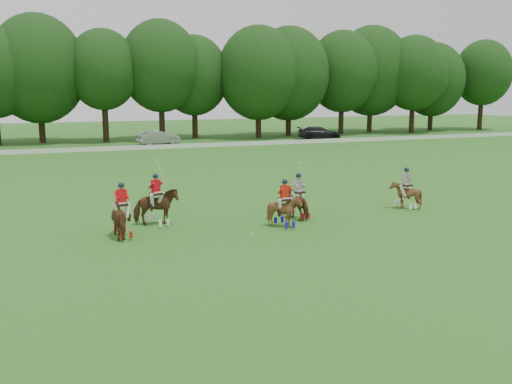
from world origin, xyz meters
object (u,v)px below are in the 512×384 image
object	(u,v)px
polo_red_b	(156,207)
polo_stripe_a	(298,202)
polo_red_a	(123,217)
polo_red_c	(285,210)
polo_ball	(251,234)
car_mid	(159,138)
polo_stripe_b	(405,194)
car_right	(319,133)

from	to	relation	value
polo_red_b	polo_stripe_a	world-z (taller)	polo_red_b
polo_stripe_a	polo_red_b	bearing A→B (deg)	171.15
polo_red_a	polo_red_c	size ratio (longest dim) A/B	1.06
polo_red_b	polo_ball	bearing A→B (deg)	-42.15
car_mid	polo_red_a	distance (m)	40.12
polo_red_b	polo_red_a	bearing A→B (deg)	-137.61
polo_stripe_b	polo_red_a	bearing A→B (deg)	-177.48
polo_red_a	polo_stripe_b	distance (m)	14.57
polo_stripe_a	polo_ball	bearing A→B (deg)	-146.43
polo_red_c	polo_stripe_b	distance (m)	7.62
polo_red_b	polo_stripe_b	world-z (taller)	polo_red_b
car_right	polo_red_b	distance (m)	46.36
car_mid	car_right	world-z (taller)	car_mid
polo_red_a	polo_ball	world-z (taller)	polo_red_a
polo_stripe_b	polo_red_b	bearing A→B (deg)	175.77
car_right	polo_stripe_b	distance (m)	41.05
polo_red_b	polo_ball	xyz separation A→B (m)	(3.47, -3.14, -0.82)
car_right	polo_red_b	world-z (taller)	polo_red_b
car_mid	polo_red_c	distance (m)	39.90
polo_red_a	polo_stripe_a	xyz separation A→B (m)	(8.38, 0.55, -0.05)
car_mid	polo_stripe_b	distance (m)	38.78
car_right	polo_ball	bearing A→B (deg)	164.55
car_right	polo_red_a	world-z (taller)	polo_red_a
car_right	polo_stripe_a	xyz separation A→B (m)	(-20.67, -38.49, 0.03)
car_right	polo_red_a	xyz separation A→B (m)	(-29.05, -39.05, 0.08)
polo_red_b	polo_stripe_a	size ratio (longest dim) A/B	1.06
polo_red_a	polo_red_b	bearing A→B (deg)	42.39
polo_red_b	polo_stripe_a	distance (m)	6.72
car_right	polo_stripe_b	size ratio (longest dim) A/B	2.44
polo_stripe_a	polo_ball	size ratio (longest dim) A/B	30.64
polo_red_c	polo_stripe_a	xyz separation A→B (m)	(1.30, 1.36, 0.01)
car_mid	polo_red_a	world-z (taller)	polo_red_a
polo_red_a	car_right	bearing A→B (deg)	53.35
polo_red_b	polo_stripe_a	xyz separation A→B (m)	(6.64, -1.03, -0.08)
polo_stripe_a	polo_ball	world-z (taller)	polo_stripe_a
polo_red_c	polo_red_a	bearing A→B (deg)	173.53
car_mid	polo_ball	world-z (taller)	car_mid
polo_red_c	polo_ball	world-z (taller)	polo_red_c
car_right	polo_red_c	bearing A→B (deg)	166.10
polo_red_a	polo_stripe_a	distance (m)	8.40
polo_stripe_a	polo_red_c	bearing A→B (deg)	-133.86
polo_red_b	polo_stripe_b	distance (m)	12.85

